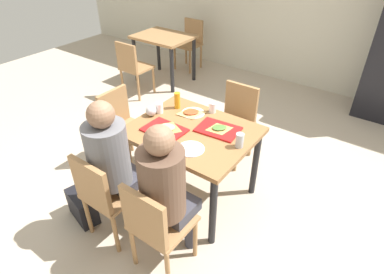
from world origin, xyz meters
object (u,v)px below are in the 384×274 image
Objects in this scene: plastic_cup_a at (212,107)px; pizza_slice_a at (167,128)px; soda_can at (240,140)px; background_table at (164,44)px; chair_near_right at (155,224)px; tray_red_near at (164,130)px; main_table at (192,140)px; chair_near_left at (104,193)px; plastic_cup_c at (159,108)px; tray_red_far at (218,129)px; background_chair_near at (132,65)px; plastic_cup_b at (167,146)px; handbag at (83,206)px; paper_plate_near_edge at (191,149)px; chair_left_end at (122,123)px; person_in_red at (113,159)px; pizza_slice_b at (219,128)px; condiment_bottle at (177,100)px; background_chair_far at (191,40)px; chair_far_side at (236,117)px; person_in_brown_jacket at (166,187)px; paper_plate_center at (193,113)px; pizza_slice_c at (191,112)px; foil_bundle at (151,111)px.

pizza_slice_a is at bearing -106.34° from plastic_cup_a.
soda_can is 3.12m from background_table.
chair_near_right is 2.36× the size of tray_red_near.
chair_near_right is at bearing -71.88° from main_table.
plastic_cup_c is at bearing 100.31° from chair_near_left.
tray_red_far is 0.42× the size of background_chair_near.
plastic_cup_b reaches higher than handbag.
paper_plate_near_edge is 1.16m from handbag.
chair_near_right is 0.60m from plastic_cup_b.
chair_left_end is at bearing 170.19° from pizza_slice_a.
chair_near_right reaches higher than tray_red_near.
handbag is (-0.35, -0.16, -0.60)m from person_in_red.
chair_left_end reaches higher than pizza_slice_b.
condiment_bottle is 0.19× the size of background_chair_far.
background_chair_near reaches higher than background_table.
chair_far_side is 0.76m from condiment_bottle.
tray_red_far is 2.95× the size of soda_can.
soda_can is at bearing 75.00° from person_in_brown_jacket.
tray_red_near reaches higher than paper_plate_center.
chair_near_right reaches higher than paper_plate_near_edge.
pizza_slice_a is 3.37m from background_chair_far.
tray_red_near is at bearing 166.03° from paper_plate_near_edge.
tray_red_near is at bearing -49.68° from background_table.
condiment_bottle is at bearing 75.81° from handbag.
person_in_brown_jacket is 4.79× the size of pizza_slice_c.
background_table is at bearing 139.92° from pizza_slice_b.
pizza_slice_b is at bearing 8.90° from tray_red_far.
plastic_cup_a is (-0.03, -0.45, 0.31)m from chair_far_side.
plastic_cup_a is (0.16, 0.52, 0.04)m from tray_red_near.
chair_left_end is at bearing 150.32° from person_in_brown_jacket.
handbag is (-0.19, -0.90, -0.67)m from plastic_cup_c.
chair_near_left is 1.65m from chair_far_side.
tray_red_far is 1.64× the size of paper_plate_center.
person_in_brown_jacket reaches higher than condiment_bottle.
plastic_cup_b reaches higher than background_chair_far.
background_chair_far is at bearing 111.17° from handbag.
chair_near_right is at bearing -80.71° from chair_far_side.
condiment_bottle is at bearing 164.92° from soda_can.
paper_plate_center is at bearing -43.49° from background_table.
chair_near_left is 8.48× the size of plastic_cup_b.
paper_plate_center is at bearing -53.49° from background_chair_far.
chair_near_left is 1.00× the size of chair_near_right.
chair_far_side is 1.53m from person_in_brown_jacket.
tray_red_far is at bearing 6.02° from plastic_cup_c.
main_table is 10.66× the size of foil_bundle.
tray_red_far is 3.60× the size of foil_bundle.
condiment_bottle is 1.31m from handbag.
condiment_bottle reaches higher than plastic_cup_a.
person_in_brown_jacket is 0.70m from pizza_slice_a.
foil_bundle is at bearing 154.13° from tray_red_near.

